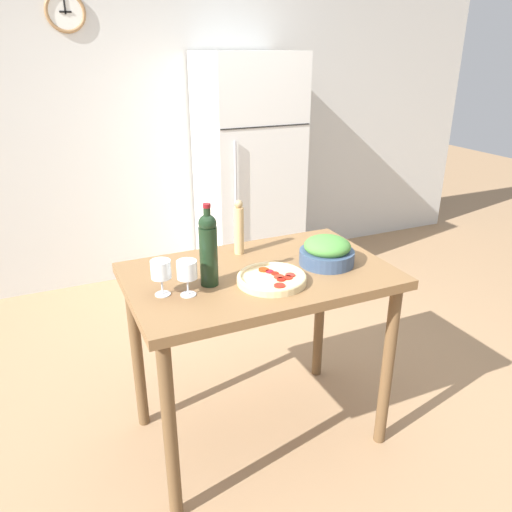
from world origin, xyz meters
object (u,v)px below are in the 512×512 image
object	(u,v)px
wine_glass_near	(187,271)
pepper_mill	(240,228)
wine_glass_far	(161,271)
homemade_pizza	(271,278)
refrigerator	(248,171)
wine_bottle	(208,248)
salad_bowl	(327,252)

from	to	relation	value
wine_glass_near	pepper_mill	xyz separation A→B (m)	(0.36, 0.32, 0.03)
wine_glass_far	homemade_pizza	bearing A→B (deg)	-9.98
refrigerator	pepper_mill	bearing A→B (deg)	-114.79
refrigerator	homemade_pizza	distance (m)	2.07
wine_glass_near	wine_glass_far	world-z (taller)	same
wine_bottle	refrigerator	bearing A→B (deg)	62.04
wine_glass_far	pepper_mill	world-z (taller)	pepper_mill
wine_glass_near	homemade_pizza	bearing A→B (deg)	-5.37
wine_glass_near	wine_glass_far	distance (m)	0.10
refrigerator	wine_bottle	world-z (taller)	refrigerator
wine_glass_near	homemade_pizza	world-z (taller)	wine_glass_near
salad_bowl	homemade_pizza	size ratio (longest dim) A/B	0.85
refrigerator	salad_bowl	size ratio (longest dim) A/B	7.18
wine_bottle	wine_glass_near	bearing A→B (deg)	-152.24
wine_bottle	wine_glass_far	xyz separation A→B (m)	(-0.20, -0.01, -0.06)
refrigerator	wine_glass_far	distance (m)	2.20
pepper_mill	homemade_pizza	xyz separation A→B (m)	(-0.01, -0.36, -0.11)
wine_glass_far	homemade_pizza	xyz separation A→B (m)	(0.45, -0.08, -0.09)
refrigerator	wine_glass_far	size ratio (longest dim) A/B	12.15
wine_glass_near	pepper_mill	distance (m)	0.49
refrigerator	homemade_pizza	bearing A→B (deg)	-110.77
homemade_pizza	wine_glass_far	bearing A→B (deg)	170.02
salad_bowl	homemade_pizza	bearing A→B (deg)	-166.77
refrigerator	pepper_mill	size ratio (longest dim) A/B	6.75
homemade_pizza	refrigerator	bearing A→B (deg)	69.23
wine_glass_near	homemade_pizza	size ratio (longest dim) A/B	0.50
wine_glass_far	wine_glass_near	bearing A→B (deg)	-26.09
wine_bottle	wine_glass_far	world-z (taller)	wine_bottle
pepper_mill	wine_glass_far	bearing A→B (deg)	-148.47
refrigerator	wine_bottle	size ratio (longest dim) A/B	5.12
refrigerator	salad_bowl	xyz separation A→B (m)	(-0.41, -1.86, 0.06)
wine_glass_far	pepper_mill	distance (m)	0.53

